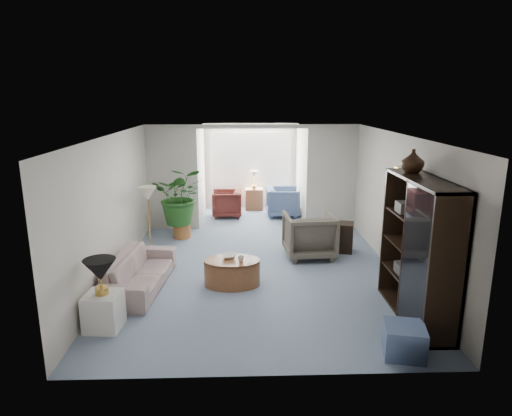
{
  "coord_description": "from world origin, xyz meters",
  "views": [
    {
      "loc": [
        -0.28,
        -7.55,
        3.13
      ],
      "look_at": [
        0.0,
        0.6,
        1.1
      ],
      "focal_mm": 31.54,
      "sensor_mm": 36.0,
      "label": 1
    }
  ],
  "objects_px": {
    "sunroom_chair_maroon": "(227,204)",
    "sunroom_table": "(254,199)",
    "table_lamp": "(100,270)",
    "ottoman": "(404,340)",
    "floor_lamp": "(147,193)",
    "entertainment_cabinet": "(419,250)",
    "sofa": "(139,271)",
    "sunroom_chair_blue": "(283,202)",
    "coffee_cup": "(241,259)",
    "wingback_chair": "(309,235)",
    "coffee_bowl": "(229,256)",
    "coffee_table": "(232,272)",
    "side_table_dark": "(341,237)",
    "plant_pot": "(182,231)",
    "end_table": "(104,311)",
    "cabinet_urn": "(413,161)",
    "framed_picture": "(401,183)"
  },
  "relations": [
    {
      "from": "ottoman",
      "to": "sunroom_table",
      "type": "relative_size",
      "value": 0.82
    },
    {
      "from": "end_table",
      "to": "sunroom_chair_maroon",
      "type": "distance_m",
      "value": 6.13
    },
    {
      "from": "end_table",
      "to": "sunroom_chair_maroon",
      "type": "relative_size",
      "value": 0.66
    },
    {
      "from": "table_lamp",
      "to": "floor_lamp",
      "type": "xyz_separation_m",
      "value": [
        0.04,
        3.1,
        0.39
      ]
    },
    {
      "from": "floor_lamp",
      "to": "coffee_cup",
      "type": "height_order",
      "value": "floor_lamp"
    },
    {
      "from": "coffee_table",
      "to": "sunroom_chair_maroon",
      "type": "distance_m",
      "value": 4.52
    },
    {
      "from": "sofa",
      "to": "wingback_chair",
      "type": "xyz_separation_m",
      "value": [
        3.06,
        1.43,
        0.15
      ]
    },
    {
      "from": "coffee_cup",
      "to": "ottoman",
      "type": "relative_size",
      "value": 0.22
    },
    {
      "from": "sofa",
      "to": "floor_lamp",
      "type": "height_order",
      "value": "floor_lamp"
    },
    {
      "from": "coffee_cup",
      "to": "sunroom_chair_maroon",
      "type": "relative_size",
      "value": 0.14
    },
    {
      "from": "framed_picture",
      "to": "ottoman",
      "type": "bearing_deg",
      "value": -106.23
    },
    {
      "from": "table_lamp",
      "to": "wingback_chair",
      "type": "xyz_separation_m",
      "value": [
        3.26,
        2.78,
        -0.42
      ]
    },
    {
      "from": "coffee_cup",
      "to": "entertainment_cabinet",
      "type": "bearing_deg",
      "value": -23.87
    },
    {
      "from": "floor_lamp",
      "to": "ottoman",
      "type": "distance_m",
      "value": 5.59
    },
    {
      "from": "sofa",
      "to": "coffee_table",
      "type": "distance_m",
      "value": 1.55
    },
    {
      "from": "end_table",
      "to": "entertainment_cabinet",
      "type": "xyz_separation_m",
      "value": [
        4.42,
        0.2,
        0.77
      ]
    },
    {
      "from": "cabinet_urn",
      "to": "entertainment_cabinet",
      "type": "bearing_deg",
      "value": -90.0
    },
    {
      "from": "wingback_chair",
      "to": "side_table_dark",
      "type": "relative_size",
      "value": 1.61
    },
    {
      "from": "side_table_dark",
      "to": "plant_pot",
      "type": "distance_m",
      "value": 3.56
    },
    {
      "from": "table_lamp",
      "to": "sunroom_chair_blue",
      "type": "height_order",
      "value": "table_lamp"
    },
    {
      "from": "framed_picture",
      "to": "entertainment_cabinet",
      "type": "height_order",
      "value": "entertainment_cabinet"
    },
    {
      "from": "entertainment_cabinet",
      "to": "wingback_chair",
      "type": "bearing_deg",
      "value": 114.1
    },
    {
      "from": "table_lamp",
      "to": "ottoman",
      "type": "relative_size",
      "value": 0.9
    },
    {
      "from": "coffee_bowl",
      "to": "plant_pot",
      "type": "xyz_separation_m",
      "value": [
        -1.14,
        2.6,
        -0.32
      ]
    },
    {
      "from": "side_table_dark",
      "to": "plant_pot",
      "type": "height_order",
      "value": "side_table_dark"
    },
    {
      "from": "wingback_chair",
      "to": "coffee_bowl",
      "type": "bearing_deg",
      "value": 34.56
    },
    {
      "from": "coffee_cup",
      "to": "entertainment_cabinet",
      "type": "height_order",
      "value": "entertainment_cabinet"
    },
    {
      "from": "sofa",
      "to": "coffee_cup",
      "type": "height_order",
      "value": "sofa"
    },
    {
      "from": "table_lamp",
      "to": "sofa",
      "type": "bearing_deg",
      "value": 81.57
    },
    {
      "from": "framed_picture",
      "to": "wingback_chair",
      "type": "xyz_separation_m",
      "value": [
        -1.38,
        1.06,
        -1.26
      ]
    },
    {
      "from": "side_table_dark",
      "to": "ottoman",
      "type": "bearing_deg",
      "value": -90.71
    },
    {
      "from": "sunroom_chair_blue",
      "to": "sofa",
      "type": "bearing_deg",
      "value": 148.53
    },
    {
      "from": "coffee_cup",
      "to": "side_table_dark",
      "type": "height_order",
      "value": "side_table_dark"
    },
    {
      "from": "wingback_chair",
      "to": "sofa",
      "type": "bearing_deg",
      "value": 20.75
    },
    {
      "from": "wingback_chair",
      "to": "sunroom_table",
      "type": "distance_m",
      "value": 4.02
    },
    {
      "from": "ottoman",
      "to": "sunroom_chair_maroon",
      "type": "distance_m",
      "value": 7.14
    },
    {
      "from": "coffee_cup",
      "to": "sunroom_chair_blue",
      "type": "height_order",
      "value": "sunroom_chair_blue"
    },
    {
      "from": "entertainment_cabinet",
      "to": "cabinet_urn",
      "type": "relative_size",
      "value": 5.92
    },
    {
      "from": "sofa",
      "to": "ottoman",
      "type": "xyz_separation_m",
      "value": [
        3.71,
        -2.14,
        -0.1
      ]
    },
    {
      "from": "floor_lamp",
      "to": "coffee_table",
      "type": "height_order",
      "value": "floor_lamp"
    },
    {
      "from": "sunroom_chair_blue",
      "to": "ottoman",
      "type": "bearing_deg",
      "value": -172.28
    },
    {
      "from": "wingback_chair",
      "to": "entertainment_cabinet",
      "type": "height_order",
      "value": "entertainment_cabinet"
    },
    {
      "from": "table_lamp",
      "to": "entertainment_cabinet",
      "type": "xyz_separation_m",
      "value": [
        4.42,
        0.2,
        0.16
      ]
    },
    {
      "from": "floor_lamp",
      "to": "sunroom_table",
      "type": "relative_size",
      "value": 0.6
    },
    {
      "from": "sunroom_chair_maroon",
      "to": "sunroom_table",
      "type": "height_order",
      "value": "sunroom_chair_maroon"
    },
    {
      "from": "coffee_table",
      "to": "ottoman",
      "type": "distance_m",
      "value": 3.1
    },
    {
      "from": "floor_lamp",
      "to": "sunroom_table",
      "type": "height_order",
      "value": "floor_lamp"
    },
    {
      "from": "table_lamp",
      "to": "cabinet_urn",
      "type": "bearing_deg",
      "value": 9.05
    },
    {
      "from": "side_table_dark",
      "to": "sunroom_chair_blue",
      "type": "bearing_deg",
      "value": 108.14
    },
    {
      "from": "sofa",
      "to": "ottoman",
      "type": "distance_m",
      "value": 4.29
    }
  ]
}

